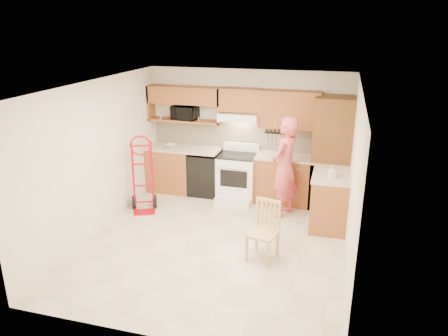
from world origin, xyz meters
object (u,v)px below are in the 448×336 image
at_px(range, 237,174).
at_px(person, 285,167).
at_px(microwave, 185,113).
at_px(dining_chair, 263,232).
at_px(hand_truck, 143,178).

distance_m(range, person, 1.14).
height_order(microwave, range, microwave).
bearing_deg(person, dining_chair, 18.28).
bearing_deg(dining_chair, hand_truck, 169.13).
bearing_deg(range, person, -24.16).
bearing_deg(hand_truck, dining_chair, -47.71).
relative_size(microwave, range, 0.47).
height_order(hand_truck, dining_chair, hand_truck).
bearing_deg(person, hand_truck, -57.32).
relative_size(range, person, 0.59).
distance_m(range, dining_chair, 2.26).
relative_size(person, hand_truck, 1.40).
bearing_deg(microwave, person, -11.06).
xyz_separation_m(microwave, dining_chair, (2.06, -2.36, -1.18)).
xyz_separation_m(hand_truck, dining_chair, (2.44, -1.10, -0.20)).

